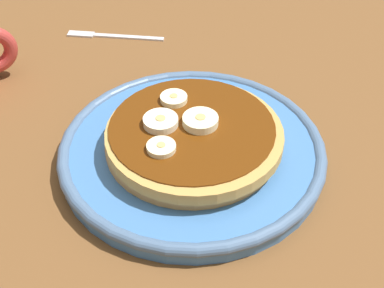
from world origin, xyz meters
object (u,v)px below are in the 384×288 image
banana_slice_2 (161,148)px  plate (192,151)px  banana_slice_0 (198,119)px  banana_slice_3 (177,98)px  fork (109,35)px  banana_slice_1 (161,122)px  pancake_stack (194,137)px

banana_slice_2 → plate: bearing=25.5°
banana_slice_0 → plate: bearing=-153.0°
plate → banana_slice_2: size_ratio=9.74×
banana_slice_0 → banana_slice_3: banana_slice_0 is taller
banana_slice_2 → fork: bearing=82.5°
banana_slice_3 → fork: (-0.53, 22.07, -4.29)cm
plate → banana_slice_1: 4.59cm
banana_slice_1 → fork: (2.45, 25.07, -4.38)cm
pancake_stack → banana_slice_1: banana_slice_1 is taller
plate → banana_slice_0: (0.88, 0.45, 3.50)cm
fork → banana_slice_3: bearing=-88.6°
banana_slice_2 → banana_slice_3: 7.64cm
pancake_stack → banana_slice_0: 1.87cm
banana_slice_2 → fork: size_ratio=0.23×
pancake_stack → banana_slice_1: (-2.72, 1.62, 1.57)cm
plate → banana_slice_2: banana_slice_2 is taller
pancake_stack → banana_slice_3: size_ratio=6.47×
banana_slice_3 → pancake_stack: bearing=-93.3°
banana_slice_3 → banana_slice_1: bearing=-134.8°
banana_slice_2 → banana_slice_0: bearing=25.8°
plate → fork: size_ratio=2.27×
banana_slice_0 → banana_slice_3: size_ratio=1.26×
banana_slice_3 → banana_slice_0: bearing=-82.8°
banana_slice_1 → banana_slice_2: 3.57cm
pancake_stack → banana_slice_2: 4.58cm
banana_slice_1 → fork: banana_slice_1 is taller
banana_slice_0 → banana_slice_3: (-0.51, 4.04, -0.12)cm
fork → banana_slice_0: bearing=-87.7°
pancake_stack → banana_slice_0: (0.78, 0.59, 1.60)cm
pancake_stack → banana_slice_2: banana_slice_2 is taller
plate → fork: 26.57cm
plate → banana_slice_2: bearing=-154.5°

